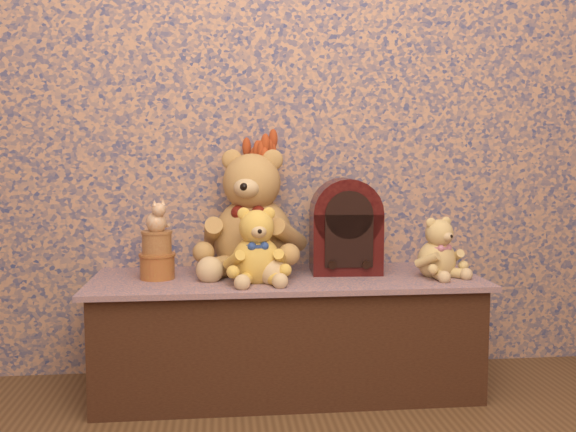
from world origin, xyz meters
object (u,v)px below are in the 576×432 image
(teddy_medium, at_px, (256,242))
(teddy_small, at_px, (437,245))
(cathedral_radio, at_px, (345,226))
(teddy_large, at_px, (253,207))
(cat_figurine, at_px, (156,215))
(ceramic_vase, at_px, (263,246))
(biscuit_tin_lower, at_px, (157,266))

(teddy_medium, relative_size, teddy_small, 1.21)
(teddy_medium, xyz_separation_m, cathedral_radio, (0.36, 0.15, 0.04))
(teddy_large, bearing_deg, teddy_small, 1.46)
(cathedral_radio, distance_m, cat_figurine, 0.74)
(teddy_medium, xyz_separation_m, ceramic_vase, (0.04, 0.25, -0.05))
(biscuit_tin_lower, bearing_deg, cathedral_radio, 4.61)
(cathedral_radio, bearing_deg, teddy_small, -17.39)
(teddy_large, bearing_deg, teddy_medium, -74.51)
(teddy_large, distance_m, cathedral_radio, 0.38)
(teddy_medium, bearing_deg, ceramic_vase, 75.22)
(teddy_small, distance_m, cathedral_radio, 0.36)
(cathedral_radio, distance_m, biscuit_tin_lower, 0.75)
(teddy_large, xyz_separation_m, cat_figurine, (-0.37, -0.11, -0.02))
(teddy_small, distance_m, ceramic_vase, 0.69)
(teddy_large, bearing_deg, biscuit_tin_lower, -148.21)
(biscuit_tin_lower, bearing_deg, teddy_small, -3.55)
(teddy_small, relative_size, ceramic_vase, 1.28)
(teddy_small, xyz_separation_m, ceramic_vase, (-0.66, 0.22, -0.03))
(teddy_large, bearing_deg, cathedral_radio, 7.85)
(teddy_small, bearing_deg, biscuit_tin_lower, 152.28)
(teddy_large, bearing_deg, cat_figurine, -148.21)
(teddy_large, height_order, cathedral_radio, teddy_large)
(biscuit_tin_lower, bearing_deg, teddy_large, 16.29)
(teddy_medium, distance_m, ceramic_vase, 0.25)
(cathedral_radio, xyz_separation_m, biscuit_tin_lower, (-0.74, -0.06, -0.14))
(teddy_large, distance_m, ceramic_vase, 0.18)
(teddy_medium, xyz_separation_m, biscuit_tin_lower, (-0.37, 0.10, -0.10))
(teddy_large, relative_size, teddy_small, 2.12)
(teddy_medium, distance_m, biscuit_tin_lower, 0.40)
(cathedral_radio, height_order, cat_figurine, cathedral_radio)
(teddy_small, height_order, biscuit_tin_lower, teddy_small)
(teddy_medium, height_order, cathedral_radio, cathedral_radio)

